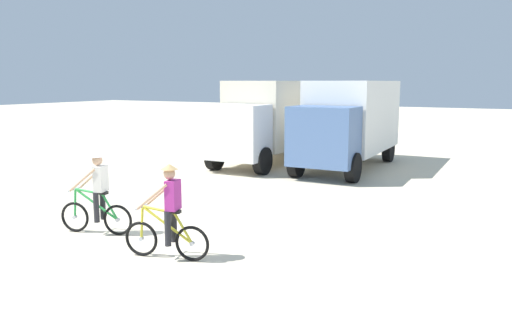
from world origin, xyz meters
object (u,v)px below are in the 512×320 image
object	(u,v)px
box_truck_white_box	(349,120)
box_truck_cream_rv	(271,117)
cyclist_orange_shirt	(97,196)
cyclist_cowboy_hat	(168,215)

from	to	relation	value
box_truck_white_box	box_truck_cream_rv	bearing A→B (deg)	-177.29
cyclist_orange_shirt	cyclist_cowboy_hat	bearing A→B (deg)	-12.47
cyclist_cowboy_hat	box_truck_white_box	bearing A→B (deg)	91.08
box_truck_white_box	cyclist_cowboy_hat	world-z (taller)	box_truck_white_box
cyclist_cowboy_hat	box_truck_cream_rv	bearing A→B (deg)	107.30
box_truck_cream_rv	cyclist_orange_shirt	xyz separation A→B (m)	(1.15, -10.72, -1.03)
box_truck_cream_rv	box_truck_white_box	world-z (taller)	same
box_truck_cream_rv	box_truck_white_box	bearing A→B (deg)	2.71
cyclist_orange_shirt	cyclist_cowboy_hat	size ratio (longest dim) A/B	1.00
box_truck_white_box	cyclist_cowboy_hat	size ratio (longest dim) A/B	3.72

